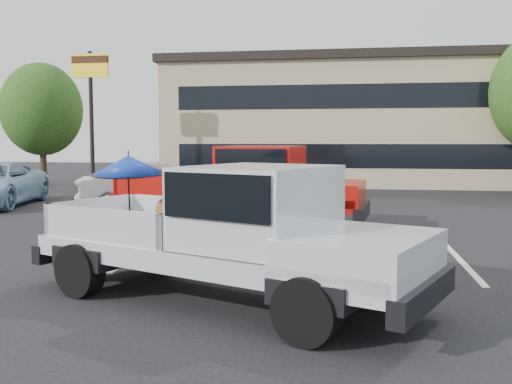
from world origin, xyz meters
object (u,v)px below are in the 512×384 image
at_px(tree_back, 440,101).
at_px(red_pickup, 255,184).
at_px(silver_pickup, 242,227).
at_px(motel_sign, 91,83).
at_px(tree_left, 42,109).
at_px(silver_sedan, 163,189).

xyz_separation_m(tree_back, red_pickup, (-7.33, -19.55, -3.28)).
relative_size(silver_pickup, red_pickup, 0.92).
bearing_deg(silver_pickup, motel_sign, 144.41).
xyz_separation_m(tree_left, silver_sedan, (9.57, -10.25, -2.94)).
bearing_deg(silver_sedan, red_pickup, -145.63).
distance_m(tree_left, silver_pickup, 23.42).
bearing_deg(silver_sedan, tree_left, 23.90).
height_order(motel_sign, tree_left, tree_left).
xyz_separation_m(silver_pickup, silver_sedan, (-3.96, 8.67, -0.26)).
distance_m(tree_left, silver_sedan, 14.33).
bearing_deg(motel_sign, tree_back, 32.01).
bearing_deg(tree_back, tree_left, -160.71).
xyz_separation_m(silver_pickup, red_pickup, (-0.86, 6.38, 0.08)).
relative_size(tree_left, red_pickup, 0.93).
relative_size(tree_left, tree_back, 0.85).
bearing_deg(tree_left, silver_sedan, -46.97).
height_order(tree_left, tree_back, tree_back).
relative_size(tree_back, red_pickup, 1.10).
bearing_deg(silver_pickup, tree_back, 99.49).
bearing_deg(red_pickup, tree_back, 75.79).
xyz_separation_m(tree_back, silver_pickup, (-6.47, -25.92, -3.36)).
bearing_deg(motel_sign, red_pickup, -47.75).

